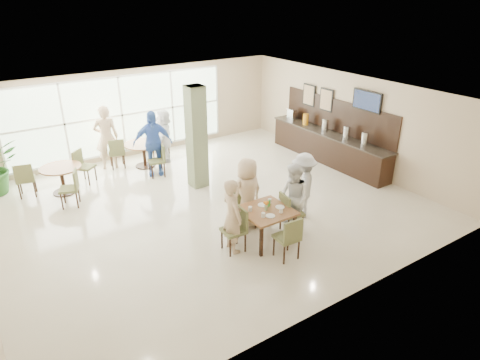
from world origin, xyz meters
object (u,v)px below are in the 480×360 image
round_table_left (61,173)px  teen_far (247,193)px  teen_right (293,198)px  buffet_counter (328,145)px  teen_left (232,216)px  adult_a (153,143)px  teen_standing (303,186)px  main_table (266,213)px  adult_standing (106,138)px  adult_b (164,135)px  round_table_right (144,148)px

round_table_left → teen_far: 5.23m
teen_right → teen_far: bearing=-124.7°
buffet_counter → teen_left: buffet_counter is taller
round_table_left → teen_left: bearing=-64.8°
buffet_counter → teen_left: (-5.27, -2.57, 0.26)m
teen_left → adult_a: bearing=-0.1°
teen_standing → teen_far: bearing=-61.4°
main_table → teen_standing: bearing=15.9°
teen_right → adult_standing: adult_standing is taller
teen_far → teen_right: bearing=128.3°
teen_left → adult_a: size_ratio=0.84×
teen_far → adult_a: adult_a is taller
teen_standing → adult_standing: size_ratio=0.82×
main_table → teen_left: (-0.80, 0.09, 0.14)m
main_table → teen_standing: (1.40, 0.40, 0.14)m
buffet_counter → adult_b: buffet_counter is taller
round_table_right → buffet_counter: bearing=-29.6°
adult_a → teen_standing: bearing=-49.0°
main_table → round_table_right: same height
teen_left → adult_standing: size_ratio=0.83×
adult_b → adult_standing: (-1.70, 0.35, 0.15)m
main_table → adult_a: 4.80m
teen_left → teen_right: (1.57, -0.07, -0.01)m
round_table_right → adult_b: 0.79m
round_table_left → teen_far: bearing=-53.1°
buffet_counter → main_table: bearing=-149.2°
adult_b → adult_standing: size_ratio=0.84×
adult_b → adult_standing: 1.74m
adult_b → round_table_right: bearing=-57.7°
adult_b → adult_standing: adult_standing is taller
main_table → round_table_left: 5.83m
teen_left → teen_standing: (2.20, 0.31, -0.01)m
teen_right → buffet_counter: bearing=136.8°
round_table_right → adult_standing: bearing=153.9°
adult_b → buffet_counter: bearing=78.5°
teen_left → teen_right: bearing=-89.4°
teen_left → adult_a: adult_a is taller
teen_right → adult_b: (-0.56, 5.60, 0.03)m
buffet_counter → adult_a: size_ratio=2.44×
teen_standing → round_table_right: bearing=-115.3°
round_table_left → teen_right: 6.26m
teen_far → adult_standing: bearing=-79.3°
round_table_left → adult_b: adult_b is taller
teen_far → adult_standing: 5.42m
main_table → teen_left: 0.82m
teen_left → teen_right: teen_left is taller
adult_b → teen_far: bearing=21.4°
buffet_counter → teen_far: (-4.42, -1.89, 0.28)m
round_table_right → buffet_counter: 5.75m
main_table → teen_right: teen_right is taller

